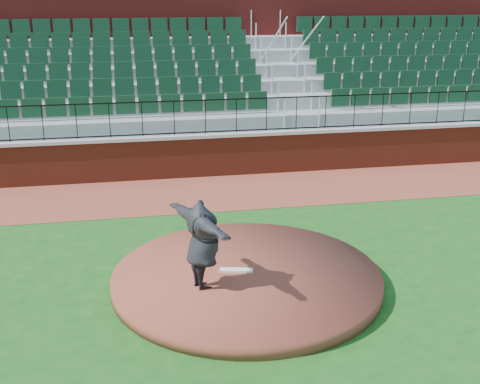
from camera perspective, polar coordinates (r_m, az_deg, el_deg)
The scene contains 10 objects.
ground at distance 12.23m, azimuth 1.31°, elevation -8.01°, with size 90.00×90.00×0.00m, color #174D16.
warning_track at distance 17.14m, azimuth -2.41°, elevation 0.01°, with size 34.00×3.20×0.01m, color brown.
field_wall at distance 18.49m, azimuth -3.16°, elevation 3.32°, with size 34.00×0.35×1.20m, color maroon.
wall_cap at distance 18.32m, azimuth -3.19°, elevation 5.28°, with size 34.00×0.45×0.10m, color #B7B7B7.
wall_railing at distance 18.20m, azimuth -3.22°, elevation 6.97°, with size 34.00×0.05×1.00m, color black, non-canonical shape.
seating_stands at distance 20.78m, azimuth -4.26°, elevation 9.81°, with size 34.00×5.10×4.60m, color gray, non-canonical shape.
concourse_wall at distance 23.48m, azimuth -5.09°, elevation 11.92°, with size 34.00×0.50×5.50m, color maroon.
pitchers_mound at distance 11.95m, azimuth 0.63°, elevation -8.01°, with size 5.16×5.16×0.25m, color brown.
pitching_rubber at distance 11.93m, azimuth -0.35°, elevation -7.27°, with size 0.64×0.16×0.04m, color white.
pitcher at distance 11.02m, azimuth -3.52°, elevation -4.84°, with size 2.09×0.57×1.70m, color black.
Camera 1 is at (-2.29, -10.68, 5.50)m, focal length 45.99 mm.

